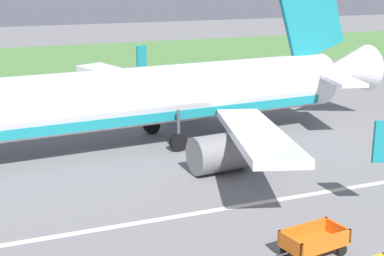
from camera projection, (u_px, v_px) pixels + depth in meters
name	position (u px, v px, depth m)	size (l,w,h in m)	color
grass_strip	(52.00, 59.00, 71.90)	(220.00, 28.00, 0.06)	#518442
apron_stripe	(219.00, 210.00, 26.30)	(120.00, 0.36, 0.01)	silver
airplane	(142.00, 98.00, 35.51)	(37.66, 30.25, 11.34)	silver
baggage_cart_third_in_row	(314.00, 241.00, 21.89)	(3.62, 1.76, 1.07)	orange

